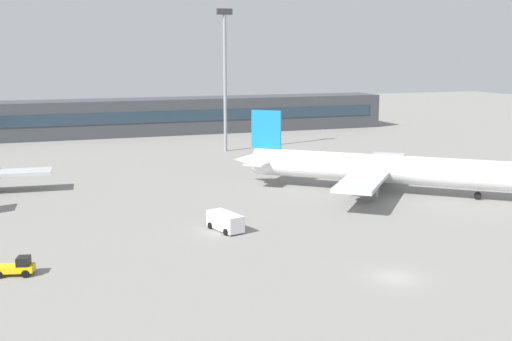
{
  "coord_description": "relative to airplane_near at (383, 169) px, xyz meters",
  "views": [
    {
      "loc": [
        -30.64,
        -47.62,
        20.22
      ],
      "look_at": [
        0.74,
        40.0,
        3.0
      ],
      "focal_mm": 44.32,
      "sensor_mm": 36.0,
      "label": 1
    }
  ],
  "objects": [
    {
      "name": "floodlight_tower_west",
      "position": [
        -9.99,
        46.62,
        13.16
      ],
      "size": [
        3.2,
        0.8,
        29.27
      ],
      "color": "gray",
      "rests_on": "ground_plane"
    },
    {
      "name": "service_van_white",
      "position": [
        -27.88,
        -11.82,
        -2.43
      ],
      "size": [
        3.36,
        5.55,
        2.08
      ],
      "color": "white",
      "rests_on": "ground_plane"
    },
    {
      "name": "ground_plane",
      "position": [
        -17.79,
        7.88,
        -3.55
      ],
      "size": [
        400.0,
        400.0,
        0.0
      ],
      "primitive_type": "plane",
      "color": "gray"
    },
    {
      "name": "baggage_tug_yellow",
      "position": [
        -50.51,
        -19.68,
        -2.75
      ],
      "size": [
        3.86,
        2.51,
        1.75
      ],
      "color": "yellow",
      "rests_on": "ground_plane"
    },
    {
      "name": "terminal_building",
      "position": [
        -17.79,
        80.79,
        0.96
      ],
      "size": [
        122.52,
        12.13,
        9.0
      ],
      "color": "#3F4247",
      "rests_on": "ground_plane"
    },
    {
      "name": "airplane_near",
      "position": [
        0.0,
        0.0,
        0.0
      ],
      "size": [
        38.2,
        33.57,
        11.63
      ],
      "color": "white",
      "rests_on": "ground_plane"
    }
  ]
}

